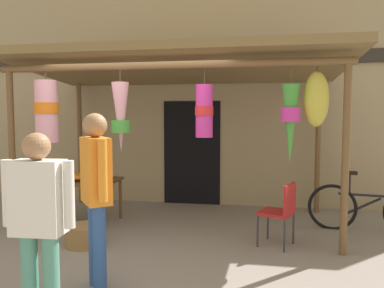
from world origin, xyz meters
The scene contains 10 objects.
ground_plane centered at (0.00, 0.00, 0.00)m, with size 30.00×30.00×0.00m, color gray.
shop_facade centered at (0.00, 2.25, 2.24)m, with size 10.88×0.29×4.48m.
market_stall_canopy centered at (0.40, 0.65, 2.32)m, with size 4.99×2.56×2.65m.
display_table centered at (-1.33, 0.52, 0.64)m, with size 1.43×0.80×0.70m.
flower_heap_on_table centered at (-1.25, 0.48, 0.76)m, with size 0.60×0.42×0.11m.
folding_chair centered at (1.90, -0.05, 0.50)m, with size 0.52×0.52×0.84m.
wicker_basket_by_table centered at (-0.67, -0.46, 0.14)m, with size 0.47×0.47×0.27m, color olive.
parked_bicycle centered at (3.22, 0.78, 0.35)m, with size 1.73×0.47×0.92m.
customer_foreground centered at (0.02, -1.57, 1.03)m, with size 0.42×0.49×1.74m.
shopper_by_bananas centered at (-0.12, -2.33, 0.93)m, with size 0.59×0.24×1.58m.
Camera 1 is at (1.56, -4.94, 1.71)m, focal length 34.68 mm.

